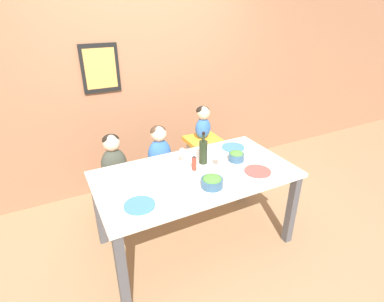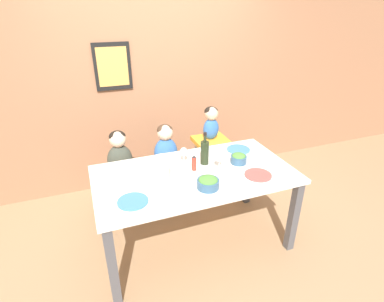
{
  "view_description": "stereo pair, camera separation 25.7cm",
  "coord_description": "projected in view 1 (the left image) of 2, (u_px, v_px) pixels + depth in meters",
  "views": [
    {
      "loc": [
        -1.06,
        -1.99,
        2.08
      ],
      "look_at": [
        0.0,
        0.07,
        0.95
      ],
      "focal_mm": 28.0,
      "sensor_mm": 36.0,
      "label": 1
    },
    {
      "loc": [
        -0.82,
        -2.09,
        2.08
      ],
      "look_at": [
        0.0,
        0.07,
        0.95
      ],
      "focal_mm": 28.0,
      "sensor_mm": 36.0,
      "label": 2
    }
  ],
  "objects": [
    {
      "name": "ground_plane",
      "position": [
        195.0,
        240.0,
        2.94
      ],
      "size": [
        14.0,
        14.0,
        0.0
      ],
      "primitive_type": "plane",
      "color": "#9E7A56"
    },
    {
      "name": "wall_back",
      "position": [
        141.0,
        76.0,
        3.42
      ],
      "size": [
        10.0,
        0.09,
        2.7
      ],
      "color": "#9E6B4C",
      "rests_on": "ground_plane"
    },
    {
      "name": "dining_table",
      "position": [
        196.0,
        182.0,
        2.64
      ],
      "size": [
        1.72,
        0.92,
        0.77
      ],
      "color": "white",
      "rests_on": "ground_plane"
    },
    {
      "name": "chair_far_left",
      "position": [
        117.0,
        185.0,
        3.12
      ],
      "size": [
        0.44,
        0.4,
        0.46
      ],
      "color": "silver",
      "rests_on": "ground_plane"
    },
    {
      "name": "chair_far_center",
      "position": [
        161.0,
        174.0,
        3.33
      ],
      "size": [
        0.44,
        0.4,
        0.46
      ],
      "color": "silver",
      "rests_on": "ground_plane"
    },
    {
      "name": "chair_right_highchair",
      "position": [
        203.0,
        150.0,
        3.47
      ],
      "size": [
        0.37,
        0.34,
        0.71
      ],
      "color": "silver",
      "rests_on": "ground_plane"
    },
    {
      "name": "person_child_left",
      "position": [
        113.0,
        157.0,
        2.98
      ],
      "size": [
        0.26,
        0.18,
        0.49
      ],
      "color": "#3D4238",
      "rests_on": "chair_far_left"
    },
    {
      "name": "person_child_center",
      "position": [
        159.0,
        147.0,
        3.18
      ],
      "size": [
        0.26,
        0.18,
        0.49
      ],
      "color": "#3366B2",
      "rests_on": "chair_far_center"
    },
    {
      "name": "person_baby_right",
      "position": [
        203.0,
        120.0,
        3.31
      ],
      "size": [
        0.18,
        0.16,
        0.37
      ],
      "color": "#3366B2",
      "rests_on": "chair_right_highchair"
    },
    {
      "name": "wine_bottle",
      "position": [
        203.0,
        151.0,
        2.71
      ],
      "size": [
        0.08,
        0.08,
        0.31
      ],
      "color": "#232D19",
      "rests_on": "dining_table"
    },
    {
      "name": "paper_towel_roll",
      "position": [
        166.0,
        172.0,
        2.35
      ],
      "size": [
        0.11,
        0.11,
        0.25
      ],
      "color": "white",
      "rests_on": "dining_table"
    },
    {
      "name": "wine_glass_near",
      "position": [
        219.0,
        156.0,
        2.63
      ],
      "size": [
        0.07,
        0.07,
        0.16
      ],
      "color": "white",
      "rests_on": "dining_table"
    },
    {
      "name": "wine_glass_far",
      "position": [
        182.0,
        153.0,
        2.69
      ],
      "size": [
        0.07,
        0.07,
        0.16
      ],
      "color": "white",
      "rests_on": "dining_table"
    },
    {
      "name": "salad_bowl_large",
      "position": [
        212.0,
        181.0,
        2.38
      ],
      "size": [
        0.18,
        0.18,
        0.1
      ],
      "color": "#335675",
      "rests_on": "dining_table"
    },
    {
      "name": "salad_bowl_small",
      "position": [
        236.0,
        156.0,
        2.78
      ],
      "size": [
        0.15,
        0.15,
        0.1
      ],
      "color": "#335675",
      "rests_on": "dining_table"
    },
    {
      "name": "dinner_plate_front_left",
      "position": [
        140.0,
        205.0,
        2.17
      ],
      "size": [
        0.23,
        0.23,
        0.01
      ],
      "color": "teal",
      "rests_on": "dining_table"
    },
    {
      "name": "dinner_plate_back_left",
      "position": [
        137.0,
        172.0,
        2.6
      ],
      "size": [
        0.23,
        0.23,
        0.01
      ],
      "color": "silver",
      "rests_on": "dining_table"
    },
    {
      "name": "dinner_plate_back_right",
      "position": [
        233.0,
        147.0,
        3.05
      ],
      "size": [
        0.23,
        0.23,
        0.01
      ],
      "color": "teal",
      "rests_on": "dining_table"
    },
    {
      "name": "dinner_plate_front_right",
      "position": [
        258.0,
        171.0,
        2.61
      ],
      "size": [
        0.23,
        0.23,
        0.01
      ],
      "color": "#D14C47",
      "rests_on": "dining_table"
    },
    {
      "name": "condiment_bottle_hot_sauce",
      "position": [
        194.0,
        163.0,
        2.61
      ],
      "size": [
        0.04,
        0.04,
        0.14
      ],
      "color": "red",
      "rests_on": "dining_table"
    }
  ]
}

